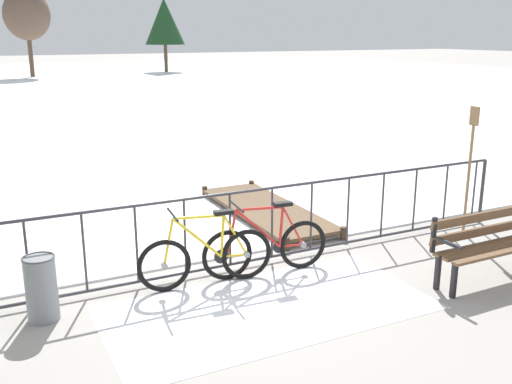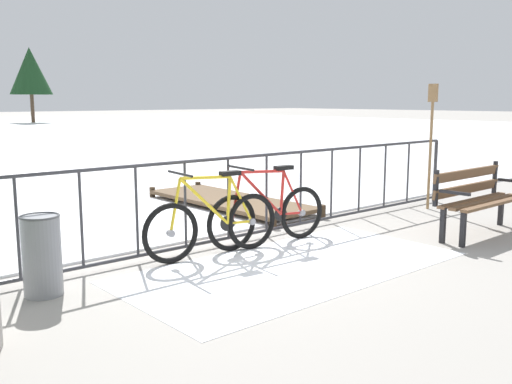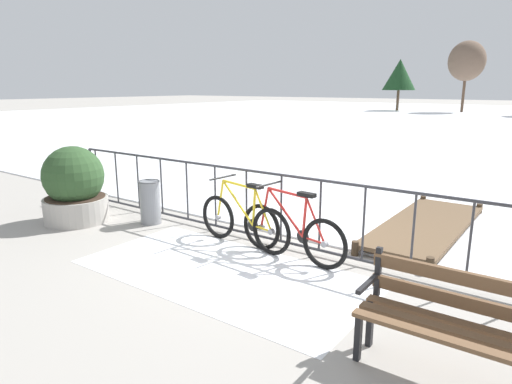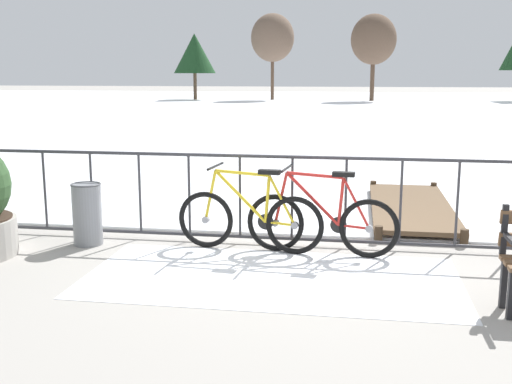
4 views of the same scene
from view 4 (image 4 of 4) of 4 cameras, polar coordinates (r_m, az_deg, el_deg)
ground_plane at (r=7.37m, az=3.28°, el=-4.89°), size 160.00×160.00×0.00m
frozen_pond at (r=35.52m, az=8.24°, el=7.61°), size 80.00×56.00×0.03m
snow_patch at (r=6.24m, az=1.42°, el=-7.80°), size 3.70×1.84×0.01m
railing_fence at (r=7.24m, az=3.33°, el=-0.63°), size 9.06×0.06×1.07m
bicycle_near_railing at (r=7.06m, az=-0.58°, el=-2.51°), size 1.71×0.52×0.97m
bicycle_second at (r=6.95m, az=6.04°, el=-2.78°), size 1.71×0.52×0.97m
trash_bin at (r=7.58m, az=-15.20°, el=-1.91°), size 0.35×0.35×0.73m
wooden_dock at (r=9.17m, az=13.97°, el=-1.28°), size 1.10×3.27×0.20m
tree_far_west at (r=45.64m, az=1.53°, el=13.92°), size 3.08×3.08×6.09m
tree_west_mid at (r=46.06m, az=-5.65°, el=12.51°), size 3.02×3.02×4.72m
tree_east_mid at (r=44.63m, az=10.72°, el=13.55°), size 3.11×3.11×5.91m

